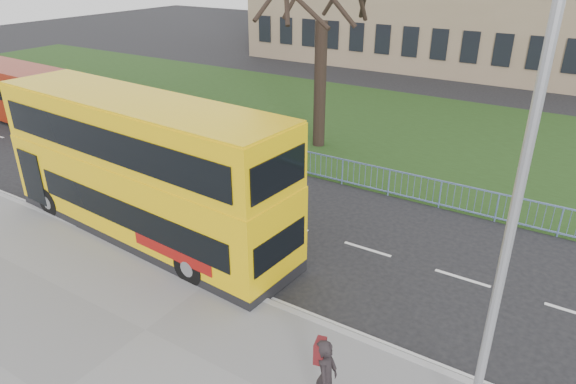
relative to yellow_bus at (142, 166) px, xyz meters
The scene contains 8 objects.
ground 4.38m from the yellow_bus, ahead, with size 120.00×120.00×0.00m, color black.
kerb 4.43m from the yellow_bus, 16.12° to the right, with size 80.00×0.20×0.14m, color #9A9A9C.
grass_verge 15.43m from the yellow_bus, 76.40° to the left, with size 80.00×15.40×0.08m, color #203914.
guard_railing 8.19m from the yellow_bus, 63.27° to the left, with size 40.00×0.12×1.10m, color #7391CD, non-canonical shape.
yellow_bus is the anchor object (origin of this frame).
red_bus 18.51m from the yellow_bus, 162.43° to the left, with size 11.34×3.11×2.96m.
pedestrian 9.28m from the yellow_bus, 21.73° to the right, with size 0.65×0.43×1.78m, color black.
street_lamp 11.46m from the yellow_bus, 10.92° to the right, with size 1.83×0.43×8.65m.
Camera 1 is at (8.36, -10.71, 8.61)m, focal length 32.00 mm.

